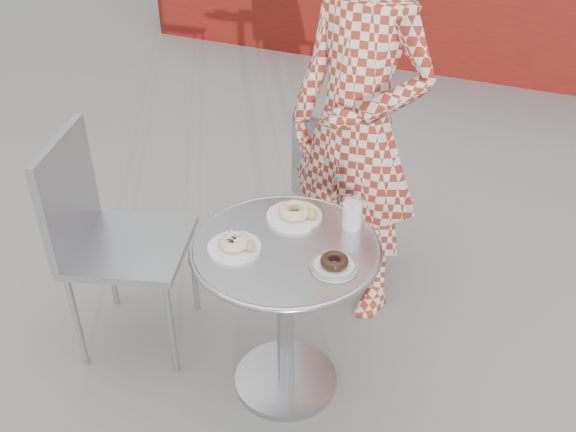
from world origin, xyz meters
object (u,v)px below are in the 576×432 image
at_px(seated_person, 358,127).
at_px(chair_far, 345,216).
at_px(chair_left, 133,283).
at_px(milk_cup, 352,214).
at_px(plate_far, 295,214).
at_px(plate_near, 235,244).
at_px(plate_checker, 334,264).
at_px(bistro_table, 285,283).

bearing_deg(seated_person, chair_far, 129.73).
xyz_separation_m(chair_left, milk_cup, (0.87, 0.21, 0.45)).
bearing_deg(plate_far, milk_cup, 8.18).
xyz_separation_m(seated_person, plate_near, (-0.19, -0.72, -0.16)).
xyz_separation_m(plate_far, milk_cup, (0.21, 0.03, 0.04)).
distance_m(chair_far, seated_person, 0.68).
height_order(seated_person, plate_far, seated_person).
height_order(plate_far, plate_checker, plate_far).
bearing_deg(milk_cup, seated_person, 106.88).
relative_size(seated_person, plate_near, 9.34).
height_order(chair_far, seated_person, seated_person).
bearing_deg(plate_checker, bistro_table, 166.84).
bearing_deg(chair_far, plate_far, 105.48).
xyz_separation_m(plate_near, milk_cup, (0.32, 0.29, 0.04)).
distance_m(chair_far, chair_left, 1.09).
relative_size(seated_person, milk_cup, 14.49).
bearing_deg(chair_left, plate_far, -92.43).
bearing_deg(seated_person, chair_left, -123.49).
xyz_separation_m(chair_far, seated_person, (0.11, -0.25, 0.62)).
bearing_deg(plate_far, chair_left, -164.53).
height_order(plate_checker, milk_cup, milk_cup).
bearing_deg(bistro_table, plate_far, 102.07).
bearing_deg(chair_far, chair_left, 67.77).
distance_m(plate_near, milk_cup, 0.44).
relative_size(chair_left, plate_near, 5.11).
distance_m(chair_far, plate_checker, 1.07).
relative_size(seated_person, plate_checker, 10.56).
xyz_separation_m(bistro_table, plate_checker, (0.20, -0.05, 0.18)).
distance_m(chair_far, plate_far, 0.85).
distance_m(bistro_table, plate_near, 0.26).
bearing_deg(bistro_table, chair_far, 94.69).
distance_m(bistro_table, milk_cup, 0.35).
bearing_deg(plate_checker, plate_near, -172.94).
height_order(bistro_table, milk_cup, milk_cup).
bearing_deg(plate_far, plate_near, -113.53).
height_order(chair_left, seated_person, seated_person).
bearing_deg(milk_cup, plate_checker, -83.96).
bearing_deg(seated_person, bistro_table, -78.43).
height_order(chair_left, plate_checker, chair_left).
distance_m(bistro_table, plate_checker, 0.27).
height_order(plate_near, plate_checker, plate_near).
bearing_deg(plate_checker, seated_person, 103.04).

